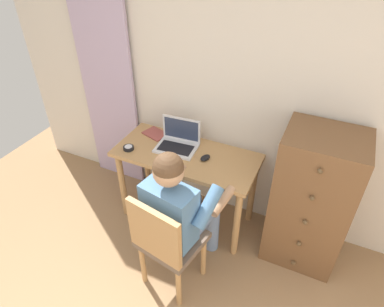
{
  "coord_description": "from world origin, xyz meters",
  "views": [
    {
      "loc": [
        0.52,
        -0.16,
        2.39
      ],
      "look_at": [
        -0.38,
        1.76,
        0.84
      ],
      "focal_mm": 31.44,
      "sensor_mm": 36.0,
      "label": 1
    }
  ],
  "objects": [
    {
      "name": "laptop",
      "position": [
        -0.59,
        1.93,
        0.79
      ],
      "size": [
        0.36,
        0.28,
        0.24
      ],
      "color": "silver",
      "rests_on": "desk"
    },
    {
      "name": "desk",
      "position": [
        -0.48,
        1.86,
        0.62
      ],
      "size": [
        1.21,
        0.54,
        0.74
      ],
      "color": "tan",
      "rests_on": "ground_plane"
    },
    {
      "name": "curtain_panel",
      "position": [
        -1.41,
        2.13,
        1.1
      ],
      "size": [
        0.57,
        0.03,
        2.21
      ],
      "primitive_type": "cube",
      "color": "#B29EBC",
      "rests_on": "ground_plane"
    },
    {
      "name": "chair",
      "position": [
        -0.29,
        1.15,
        0.51
      ],
      "size": [
        0.48,
        0.47,
        0.9
      ],
      "color": "brown",
      "rests_on": "ground_plane"
    },
    {
      "name": "wall_back",
      "position": [
        0.0,
        2.2,
        1.25
      ],
      "size": [
        4.8,
        0.05,
        2.5
      ],
      "primitive_type": "cube",
      "color": "beige",
      "rests_on": "ground_plane"
    },
    {
      "name": "computer_mouse",
      "position": [
        -0.3,
        1.86,
        0.75
      ],
      "size": [
        0.09,
        0.11,
        0.03
      ],
      "primitive_type": "ellipsoid",
      "rotation": [
        0.0,
        0.0,
        -0.3
      ],
      "color": "black",
      "rests_on": "desk"
    },
    {
      "name": "desk_clock",
      "position": [
        -0.95,
        1.71,
        0.75
      ],
      "size": [
        0.09,
        0.09,
        0.03
      ],
      "color": "black",
      "rests_on": "desk"
    },
    {
      "name": "person_seated",
      "position": [
        -0.27,
        1.34,
        0.69
      ],
      "size": [
        0.6,
        0.63,
        1.21
      ],
      "color": "#6B84AD",
      "rests_on": "ground_plane"
    },
    {
      "name": "notebook_pad",
      "position": [
        -0.86,
        2.01,
        0.74
      ],
      "size": [
        0.25,
        0.21,
        0.01
      ],
      "primitive_type": "cube",
      "rotation": [
        0.0,
        0.0,
        -0.3
      ],
      "color": "#994742",
      "rests_on": "desk"
    },
    {
      "name": "dresser",
      "position": [
        0.56,
        1.91,
        0.59
      ],
      "size": [
        0.56,
        0.5,
        1.17
      ],
      "color": "brown",
      "rests_on": "ground_plane"
    }
  ]
}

